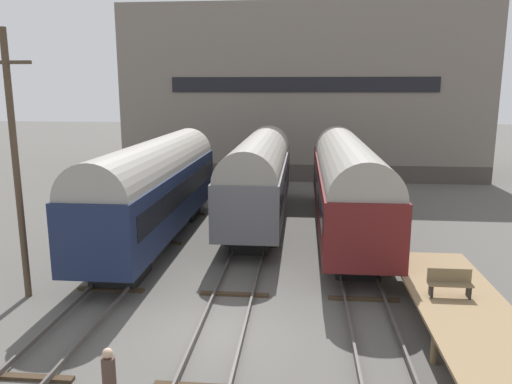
{
  "coord_description": "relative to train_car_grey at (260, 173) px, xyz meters",
  "views": [
    {
      "loc": [
        2.47,
        -14.45,
        7.64
      ],
      "look_at": [
        0.0,
        11.65,
        2.2
      ],
      "focal_mm": 35.0,
      "sensor_mm": 36.0,
      "label": 1
    }
  ],
  "objects": [
    {
      "name": "train_car_maroon",
      "position": [
        4.8,
        -2.07,
        0.04
      ],
      "size": [
        3.11,
        17.7,
        5.11
      ],
      "color": "black",
      "rests_on": "ground"
    },
    {
      "name": "track_right",
      "position": [
        4.8,
        -13.89,
        -2.7
      ],
      "size": [
        2.6,
        60.0,
        0.26
      ],
      "color": "#4C4742",
      "rests_on": "ground"
    },
    {
      "name": "track_middle",
      "position": [
        0.0,
        -13.89,
        -2.7
      ],
      "size": [
        2.6,
        60.0,
        0.26
      ],
      "color": "#4C4742",
      "rests_on": "ground"
    },
    {
      "name": "bench",
      "position": [
        7.31,
        -12.54,
        -1.36
      ],
      "size": [
        1.4,
        0.4,
        0.91
      ],
      "color": "brown",
      "rests_on": "station_platform"
    },
    {
      "name": "track_left",
      "position": [
        -4.8,
        -13.89,
        -2.7
      ],
      "size": [
        2.6,
        60.0,
        0.26
      ],
      "color": "#4C4742",
      "rests_on": "ground"
    },
    {
      "name": "person_worker",
      "position": [
        -1.87,
        -18.36,
        -1.71
      ],
      "size": [
        0.32,
        0.32,
        1.87
      ],
      "color": "#282833",
      "rests_on": "ground"
    },
    {
      "name": "utility_pole",
      "position": [
        -7.7,
        -11.67,
        2.16
      ],
      "size": [
        1.8,
        0.24,
        9.68
      ],
      "color": "#473828",
      "rests_on": "ground"
    },
    {
      "name": "train_car_navy",
      "position": [
        -4.8,
        -4.65,
        0.09
      ],
      "size": [
        2.99,
        15.66,
        5.18
      ],
      "color": "black",
      "rests_on": "ground"
    },
    {
      "name": "ground_plane",
      "position": [
        0.0,
        -13.89,
        -2.85
      ],
      "size": [
        200.0,
        200.0,
        0.0
      ],
      "primitive_type": "plane",
      "color": "#56544F"
    },
    {
      "name": "warehouse_building",
      "position": [
        2.39,
        19.75,
        4.4
      ],
      "size": [
        30.73,
        13.72,
        14.49
      ],
      "color": "#46403A",
      "rests_on": "ground"
    },
    {
      "name": "station_platform",
      "position": [
        7.59,
        -15.05,
        -1.92
      ],
      "size": [
        2.94,
        13.9,
        1.0
      ],
      "color": "#8C704C",
      "rests_on": "ground"
    },
    {
      "name": "train_car_grey",
      "position": [
        0.0,
        0.0,
        0.0
      ],
      "size": [
        3.09,
        15.71,
        5.05
      ],
      "color": "black",
      "rests_on": "ground"
    }
  ]
}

